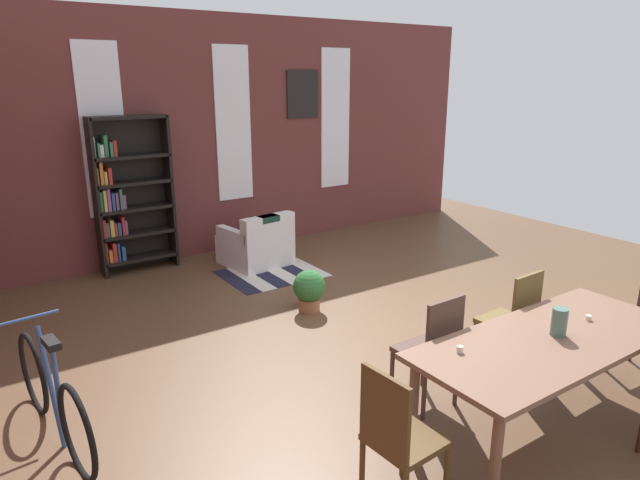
# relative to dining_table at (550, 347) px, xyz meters

# --- Properties ---
(ground_plane) EXTENTS (10.56, 10.56, 0.00)m
(ground_plane) POSITION_rel_dining_table_xyz_m (0.18, 1.41, -0.66)
(ground_plane) COLOR brown
(back_wall_brick) EXTENTS (8.82, 0.12, 3.39)m
(back_wall_brick) POSITION_rel_dining_table_xyz_m (0.18, 5.53, 1.03)
(back_wall_brick) COLOR brown
(back_wall_brick) RESTS_ON ground
(window_pane_0) EXTENTS (0.55, 0.02, 2.20)m
(window_pane_0) POSITION_rel_dining_table_xyz_m (-1.65, 5.46, 1.20)
(window_pane_0) COLOR white
(window_pane_1) EXTENTS (0.55, 0.02, 2.20)m
(window_pane_1) POSITION_rel_dining_table_xyz_m (0.18, 5.46, 1.20)
(window_pane_1) COLOR white
(window_pane_2) EXTENTS (0.55, 0.02, 2.20)m
(window_pane_2) POSITION_rel_dining_table_xyz_m (2.00, 5.46, 1.20)
(window_pane_2) COLOR white
(dining_table) EXTENTS (2.18, 0.90, 0.74)m
(dining_table) POSITION_rel_dining_table_xyz_m (0.00, 0.00, 0.00)
(dining_table) COLOR brown
(dining_table) RESTS_ON ground
(vase_on_table) EXTENTS (0.11, 0.11, 0.21)m
(vase_on_table) POSITION_rel_dining_table_xyz_m (0.07, 0.00, 0.18)
(vase_on_table) COLOR #4C7266
(vase_on_table) RESTS_ON dining_table
(tealight_candle_0) EXTENTS (0.04, 0.04, 0.05)m
(tealight_candle_0) POSITION_rel_dining_table_xyz_m (-0.71, 0.21, 0.10)
(tealight_candle_0) COLOR silver
(tealight_candle_0) RESTS_ON dining_table
(tealight_candle_1) EXTENTS (0.04, 0.04, 0.04)m
(tealight_candle_1) POSITION_rel_dining_table_xyz_m (0.50, 0.02, 0.09)
(tealight_candle_1) COLOR silver
(tealight_candle_1) RESTS_ON dining_table
(dining_chair_head_left) EXTENTS (0.43, 0.43, 0.95)m
(dining_chair_head_left) POSITION_rel_dining_table_xyz_m (-1.46, -0.00, -0.15)
(dining_chair_head_left) COLOR #533A1C
(dining_chair_head_left) RESTS_ON ground
(dining_chair_far_right) EXTENTS (0.42, 0.42, 0.95)m
(dining_chair_far_right) POSITION_rel_dining_table_xyz_m (0.49, 0.68, -0.15)
(dining_chair_far_right) COLOR brown
(dining_chair_far_right) RESTS_ON ground
(dining_chair_far_left) EXTENTS (0.41, 0.41, 0.95)m
(dining_chair_far_left) POSITION_rel_dining_table_xyz_m (-0.49, 0.68, -0.15)
(dining_chair_far_left) COLOR #4C352D
(dining_chair_far_left) RESTS_ON ground
(bookshelf_tall) EXTENTS (1.00, 0.29, 2.06)m
(bookshelf_tall) POSITION_rel_dining_table_xyz_m (-1.47, 5.29, 0.35)
(bookshelf_tall) COLOR black
(bookshelf_tall) RESTS_ON ground
(armchair_white) EXTENTS (0.90, 0.90, 0.75)m
(armchair_white) POSITION_rel_dining_table_xyz_m (0.04, 4.57, -0.39)
(armchair_white) COLOR white
(armchair_white) RESTS_ON ground
(bicycle_second) EXTENTS (0.44, 1.66, 0.88)m
(bicycle_second) POSITION_rel_dining_table_xyz_m (-3.03, 1.89, -0.33)
(bicycle_second) COLOR black
(bicycle_second) RESTS_ON ground
(potted_plant_by_shelf) EXTENTS (0.36, 0.36, 0.47)m
(potted_plant_by_shelf) POSITION_rel_dining_table_xyz_m (-0.24, 2.81, -0.41)
(potted_plant_by_shelf) COLOR #9E6042
(potted_plant_by_shelf) RESTS_ON ground
(striped_rug) EXTENTS (1.26, 1.04, 0.01)m
(striped_rug) POSITION_rel_dining_table_xyz_m (0.00, 4.11, -0.66)
(striped_rug) COLOR #1E1E33
(striped_rug) RESTS_ON ground
(framed_picture) EXTENTS (0.56, 0.03, 0.72)m
(framed_picture) POSITION_rel_dining_table_xyz_m (1.37, 5.45, 1.61)
(framed_picture) COLOR black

